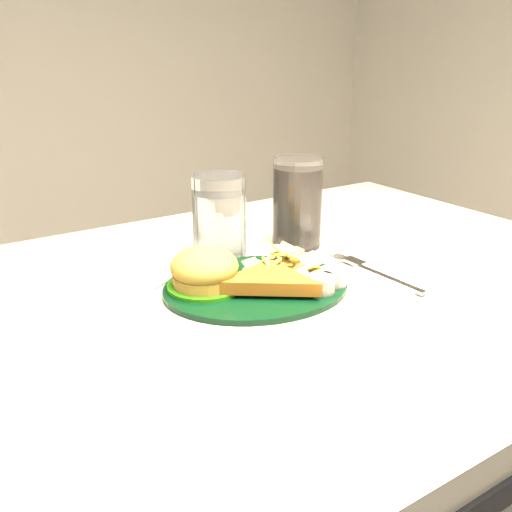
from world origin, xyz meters
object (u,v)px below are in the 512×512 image
Objects in this scene: table at (256,497)px; fork_napkin at (385,277)px; dinner_plate at (256,270)px; cola_glass at (297,203)px; water_glass at (219,217)px.

fork_napkin reaches higher than table.
cola_glass is at bearing 47.58° from dinner_plate.
table is 7.91× the size of cola_glass.
table is at bearing -98.49° from water_glass.
table is 0.43m from fork_napkin.
cola_glass reaches higher than table.
dinner_plate is 0.15m from water_glass.
cola_glass is (0.14, -0.02, 0.01)m from water_glass.
dinner_plate is at bearing 153.79° from fork_napkin.
dinner_plate is 1.75× the size of cola_glass.
dinner_plate is (-0.00, -0.00, 0.41)m from table.
dinner_plate is at bearing -125.93° from table.
water_glass reaches higher than table.
table is 7.34× the size of fork_napkin.
dinner_plate reaches higher than fork_napkin.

